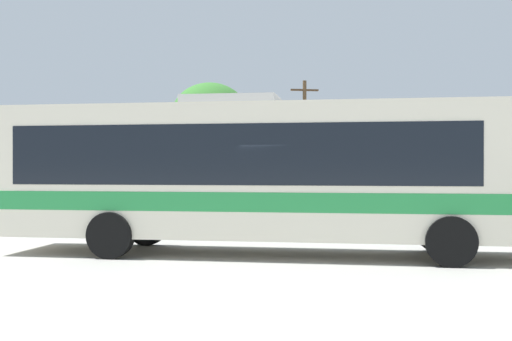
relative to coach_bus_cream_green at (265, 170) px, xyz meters
name	(u,v)px	position (x,y,z in m)	size (l,w,h in m)	color
ground_plane	(309,220)	(0.82, 9.92, -1.96)	(300.00, 300.00, 0.00)	#A3A099
perimeter_wall	(313,184)	(0.82, 22.34, -0.89)	(80.00, 0.30, 2.15)	#B2AD9E
coach_bus_cream_green	(265,170)	(0.00, 0.00, 0.00)	(12.63, 3.29, 3.68)	silver
parked_car_leftmost_red	(35,189)	(-14.59, 19.03, -1.15)	(4.38, 2.08, 1.55)	red
parked_car_second_silver	(124,190)	(-9.31, 18.48, -1.15)	(4.41, 2.22, 1.55)	#B7BABF
parked_car_third_silver	(269,192)	(-1.46, 18.49, -1.21)	(4.15, 2.02, 1.40)	#B7BABF
utility_pole_near	(305,137)	(0.25, 25.53, 1.99)	(1.77, 0.58, 7.56)	#4C3823
roadside_tree_left	(94,134)	(-13.91, 26.46, 2.31)	(4.63, 4.63, 6.25)	brown
roadside_tree_midleft	(210,116)	(-6.44, 28.88, 3.70)	(5.37, 5.37, 7.96)	brown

